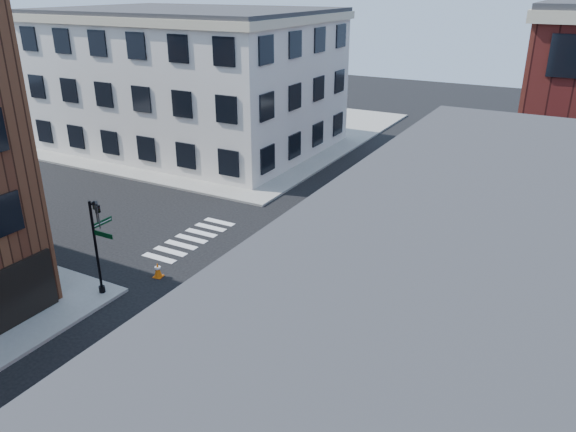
{
  "coord_description": "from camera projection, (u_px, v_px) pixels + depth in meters",
  "views": [
    {
      "loc": [
        11.32,
        -22.27,
        13.19
      ],
      "look_at": [
        -0.99,
        0.23,
        2.5
      ],
      "focal_mm": 35.0,
      "sensor_mm": 36.0,
      "label": 1
    }
  ],
  "objects": [
    {
      "name": "ground",
      "position": [
        303.0,
        267.0,
        28.12
      ],
      "size": [
        120.0,
        120.0,
        0.0
      ],
      "primitive_type": "plane",
      "color": "black",
      "rests_on": "ground"
    },
    {
      "name": "signal_pole",
      "position": [
        98.0,
        237.0,
        24.6
      ],
      "size": [
        1.29,
        1.24,
        4.6
      ],
      "color": "black",
      "rests_on": "ground"
    },
    {
      "name": "tree_far",
      "position": [
        518.0,
        154.0,
        36.61
      ],
      "size": [
        2.43,
        2.43,
        4.07
      ],
      "color": "black",
      "rests_on": "ground"
    },
    {
      "name": "traffic_cone",
      "position": [
        158.0,
        270.0,
        27.05
      ],
      "size": [
        0.47,
        0.47,
        0.77
      ],
      "rotation": [
        0.0,
        0.0,
        0.15
      ],
      "color": "#E3600A",
      "rests_on": "ground"
    },
    {
      "name": "building_nw",
      "position": [
        191.0,
        81.0,
        47.38
      ],
      "size": [
        22.0,
        16.0,
        11.0
      ],
      "primitive_type": "cube",
      "color": "silver",
      "rests_on": "ground"
    },
    {
      "name": "tree_near",
      "position": [
        504.0,
        175.0,
        31.64
      ],
      "size": [
        2.69,
        2.69,
        4.49
      ],
      "color": "black",
      "rests_on": "ground"
    },
    {
      "name": "box_truck",
      "position": [
        530.0,
        320.0,
        20.26
      ],
      "size": [
        8.38,
        3.35,
        3.71
      ],
      "rotation": [
        0.0,
        0.0,
        0.11
      ],
      "color": "white",
      "rests_on": "ground"
    },
    {
      "name": "sidewalk_nw",
      "position": [
        210.0,
        129.0,
        54.4
      ],
      "size": [
        30.0,
        30.0,
        0.15
      ],
      "primitive_type": "cube",
      "color": "gray",
      "rests_on": "ground"
    }
  ]
}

